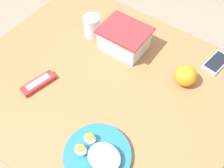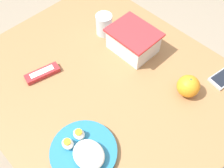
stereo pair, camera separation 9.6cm
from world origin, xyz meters
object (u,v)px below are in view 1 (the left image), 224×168
at_px(rice_plate, 99,155).
at_px(candy_bar, 39,83).
at_px(orange_fruit, 186,76).
at_px(cell_phone, 217,62).
at_px(food_container, 124,40).
at_px(drinking_glass, 92,26).

bearing_deg(rice_plate, candy_bar, 165.42).
bearing_deg(orange_fruit, candy_bar, -143.18).
bearing_deg(candy_bar, cell_phone, 44.27).
distance_m(food_container, rice_plate, 0.49).
relative_size(orange_fruit, drinking_glass, 0.89).
bearing_deg(candy_bar, rice_plate, -14.58).
xyz_separation_m(cell_phone, drinking_glass, (-0.51, -0.16, 0.04)).
xyz_separation_m(orange_fruit, rice_plate, (-0.09, -0.43, -0.02)).
relative_size(food_container, orange_fruit, 2.31).
relative_size(cell_phone, drinking_glass, 1.46).
relative_size(rice_plate, drinking_glass, 2.32).
bearing_deg(cell_phone, drinking_glass, -162.59).
height_order(orange_fruit, cell_phone, orange_fruit).
height_order(cell_phone, drinking_glass, drinking_glass).
distance_m(candy_bar, drinking_glass, 0.34).
height_order(candy_bar, cell_phone, candy_bar).
relative_size(food_container, cell_phone, 1.41).
bearing_deg(drinking_glass, rice_plate, -49.93).
bearing_deg(orange_fruit, cell_phone, 68.28).
height_order(food_container, drinking_glass, food_container).
distance_m(food_container, cell_phone, 0.39).
bearing_deg(cell_phone, candy_bar, -135.73).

